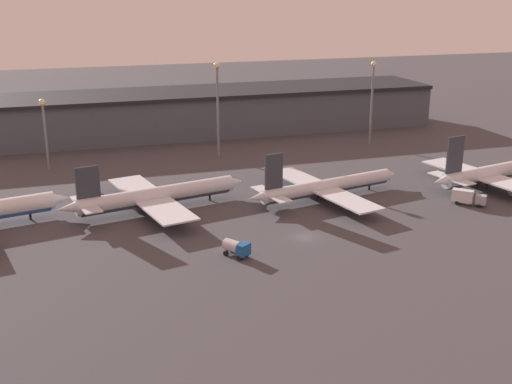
% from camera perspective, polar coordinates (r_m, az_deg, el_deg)
% --- Properties ---
extents(ground, '(600.00, 600.00, 0.00)m').
position_cam_1_polar(ground, '(129.80, 4.33, -4.02)').
color(ground, '#423F44').
extents(terminal_building, '(163.40, 28.35, 14.51)m').
position_cam_1_polar(terminal_building, '(220.35, -5.22, 7.12)').
color(terminal_building, '#4C515B').
rests_on(terminal_building, ground).
extents(airplane_1, '(43.86, 37.02, 12.20)m').
position_cam_1_polar(airplane_1, '(145.52, -8.93, -0.35)').
color(airplane_1, silver).
rests_on(airplane_1, ground).
extents(airplane_2, '(42.05, 38.17, 12.76)m').
position_cam_1_polar(airplane_2, '(152.56, 6.22, 0.48)').
color(airplane_2, silver).
rests_on(airplane_2, ground).
extents(airplane_3, '(35.81, 35.68, 14.31)m').
position_cam_1_polar(airplane_3, '(170.17, 19.74, 1.51)').
color(airplane_3, silver).
rests_on(airplane_3, ground).
extents(service_vehicle_2, '(6.92, 6.70, 3.51)m').
position_cam_1_polar(service_vehicle_2, '(155.18, 18.29, -0.42)').
color(service_vehicle_2, '#9EA3A8').
rests_on(service_vehicle_2, ground).
extents(service_vehicle_4, '(4.89, 5.63, 2.99)m').
position_cam_1_polar(service_vehicle_4, '(120.05, -1.78, -4.95)').
color(service_vehicle_4, '#195199').
rests_on(service_vehicle_4, ground).
extents(lamp_post_0, '(1.80, 1.80, 19.51)m').
position_cam_1_polar(lamp_post_0, '(182.53, -18.29, 5.79)').
color(lamp_post_0, slate).
rests_on(lamp_post_0, ground).
extents(lamp_post_1, '(1.80, 1.80, 27.52)m').
position_cam_1_polar(lamp_post_1, '(186.90, -3.44, 8.32)').
color(lamp_post_1, slate).
rests_on(lamp_post_1, ground).
extents(lamp_post_2, '(1.80, 1.80, 26.22)m').
position_cam_1_polar(lamp_post_2, '(204.36, 10.30, 8.70)').
color(lamp_post_2, slate).
rests_on(lamp_post_2, ground).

